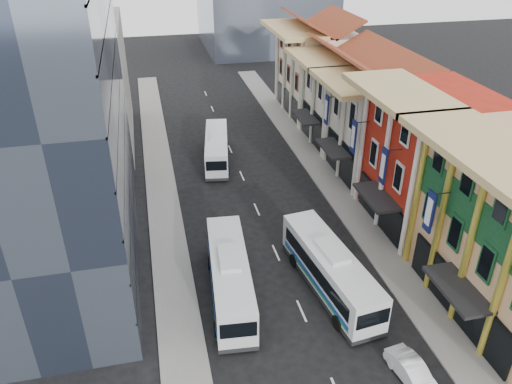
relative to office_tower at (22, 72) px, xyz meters
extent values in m
cube|color=slate|center=(25.50, 3.00, -14.93)|extent=(3.00, 90.00, 0.15)
cube|color=slate|center=(8.50, 3.00, -14.93)|extent=(3.00, 90.00, 0.15)
cube|color=#AD2313|center=(31.00, -2.00, -9.00)|extent=(8.00, 10.00, 12.00)
cube|color=beige|center=(31.00, 7.50, -10.00)|extent=(8.00, 9.00, 10.00)
cube|color=beige|center=(31.00, 16.50, -10.00)|extent=(8.00, 9.00, 10.00)
cube|color=beige|center=(31.00, 27.00, -9.50)|extent=(8.00, 12.00, 11.00)
cube|color=#39445B|center=(0.00, 0.00, 0.00)|extent=(12.00, 26.00, 30.00)
cube|color=gray|center=(1.00, 23.00, -8.00)|extent=(10.00, 18.00, 14.00)
imported|color=silver|center=(21.61, -18.10, -14.34)|extent=(2.00, 4.15, 1.31)
camera|label=1|loc=(8.00, -35.95, 9.48)|focal=35.00mm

